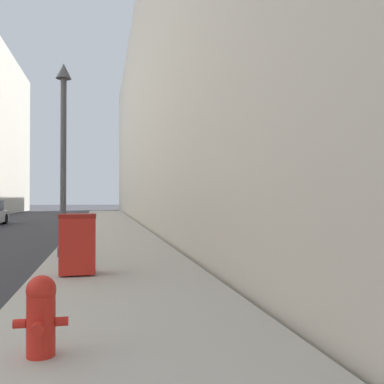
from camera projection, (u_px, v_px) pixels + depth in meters
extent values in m
cube|color=#ADA89E|center=(110.00, 230.00, 21.42)|extent=(3.54, 60.00, 0.15)
cube|color=beige|center=(219.00, 112.00, 30.96)|extent=(12.00, 60.00, 15.82)
cylinder|color=red|center=(41.00, 326.00, 4.19)|extent=(0.27, 0.27, 0.60)
sphere|color=red|center=(41.00, 290.00, 4.20)|extent=(0.29, 0.29, 0.29)
cylinder|color=red|center=(41.00, 281.00, 4.20)|extent=(0.08, 0.08, 0.06)
cylinder|color=red|center=(38.00, 329.00, 4.00)|extent=(0.11, 0.12, 0.11)
cylinder|color=red|center=(20.00, 324.00, 4.15)|extent=(0.12, 0.09, 0.09)
cylinder|color=red|center=(62.00, 321.00, 4.23)|extent=(0.12, 0.09, 0.09)
cube|color=red|center=(78.00, 245.00, 8.61)|extent=(0.70, 0.56, 1.11)
cube|color=maroon|center=(78.00, 216.00, 8.62)|extent=(0.72, 0.58, 0.08)
cylinder|color=black|center=(64.00, 269.00, 8.78)|extent=(0.05, 0.16, 0.16)
cylinder|color=black|center=(93.00, 268.00, 8.90)|extent=(0.05, 0.16, 0.16)
cylinder|color=#4C4C51|center=(63.00, 252.00, 11.20)|extent=(0.29, 0.29, 0.25)
cylinder|color=#4C4C51|center=(63.00, 167.00, 11.23)|extent=(0.15, 0.15, 4.69)
cone|color=#4C4C51|center=(64.00, 71.00, 11.26)|extent=(0.40, 0.40, 0.40)
cylinder|color=black|center=(5.00, 219.00, 27.59)|extent=(0.24, 0.64, 0.64)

